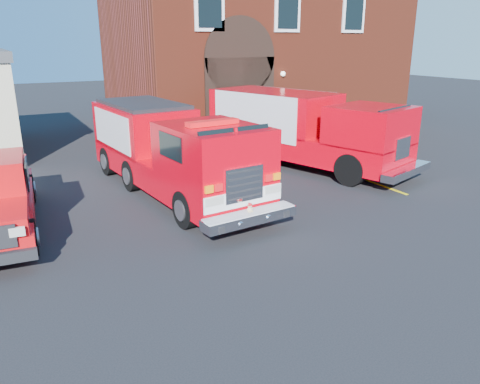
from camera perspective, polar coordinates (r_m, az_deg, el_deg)
ground at (r=12.54m, az=-2.61°, el=-4.16°), size 100.00×100.00×0.00m
parking_stripe_near at (r=16.93m, az=16.04°, el=1.08°), size 0.12×3.00×0.01m
parking_stripe_mid at (r=19.09m, az=9.83°, el=3.40°), size 0.12×3.00×0.01m
parking_stripe_far at (r=21.46m, az=4.91°, el=5.21°), size 0.12×3.00×0.01m
fire_station at (r=28.19m, az=1.50°, el=17.02°), size 15.20×10.20×8.45m
fire_engine at (r=15.08m, az=-8.45°, el=5.09°), size 3.24×9.03×2.72m
secondary_truck at (r=18.55m, az=7.61°, el=7.87°), size 5.09×8.97×2.78m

